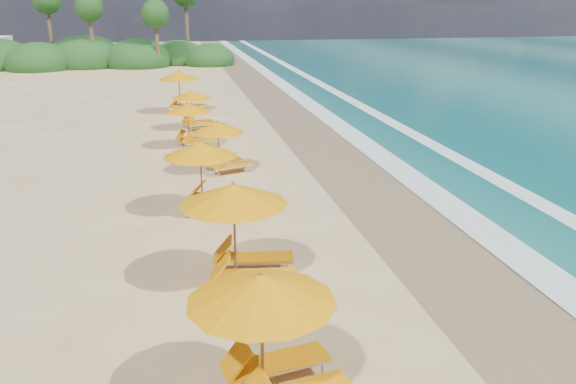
# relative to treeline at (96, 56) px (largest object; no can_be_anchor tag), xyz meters

# --- Properties ---
(ground) EXTENTS (160.00, 160.00, 0.00)m
(ground) POSITION_rel_treeline_xyz_m (9.94, -45.51, -1.00)
(ground) COLOR #D7BD7E
(ground) RESTS_ON ground
(wet_sand) EXTENTS (4.00, 160.00, 0.01)m
(wet_sand) POSITION_rel_treeline_xyz_m (13.94, -45.51, -0.99)
(wet_sand) COLOR #8E7855
(wet_sand) RESTS_ON ground
(surf_foam) EXTENTS (4.00, 160.00, 0.01)m
(surf_foam) POSITION_rel_treeline_xyz_m (16.64, -45.51, -0.97)
(surf_foam) COLOR white
(surf_foam) RESTS_ON ground
(station_3) EXTENTS (2.88, 2.75, 2.40)m
(station_3) POSITION_rel_treeline_xyz_m (8.26, -52.65, 0.35)
(station_3) COLOR olive
(station_3) RESTS_ON ground
(station_4) EXTENTS (2.89, 2.74, 2.48)m
(station_4) POSITION_rel_treeline_xyz_m (8.32, -48.31, 0.39)
(station_4) COLOR olive
(station_4) RESTS_ON ground
(station_5) EXTENTS (2.95, 2.90, 2.28)m
(station_5) POSITION_rel_treeline_xyz_m (7.82, -43.40, 0.28)
(station_5) COLOR olive
(station_5) RESTS_ON ground
(station_6) EXTENTS (2.56, 2.51, 2.00)m
(station_6) POSITION_rel_treeline_xyz_m (8.69, -39.03, 0.12)
(station_6) COLOR olive
(station_6) RESTS_ON ground
(station_7) EXTENTS (2.60, 2.55, 2.03)m
(station_7) POSITION_rel_treeline_xyz_m (7.74, -34.80, 0.14)
(station_7) COLOR olive
(station_7) RESTS_ON ground
(station_8) EXTENTS (2.52, 2.44, 2.03)m
(station_8) POSITION_rel_treeline_xyz_m (8.07, -31.02, 0.14)
(station_8) COLOR olive
(station_8) RESTS_ON ground
(station_9) EXTENTS (3.07, 2.98, 2.45)m
(station_9) POSITION_rel_treeline_xyz_m (7.59, -26.30, 0.38)
(station_9) COLOR olive
(station_9) RESTS_ON ground
(treeline) EXTENTS (25.80, 8.80, 9.74)m
(treeline) POSITION_rel_treeline_xyz_m (0.00, 0.00, 0.00)
(treeline) COLOR #163D14
(treeline) RESTS_ON ground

